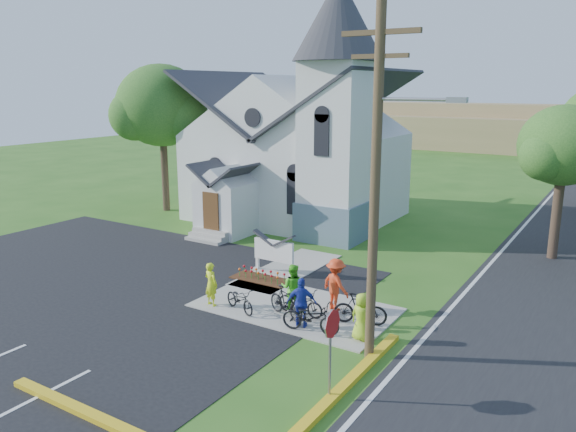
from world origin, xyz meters
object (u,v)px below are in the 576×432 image
Objects in this scene: bike_1 at (286,302)px; cyclist_2 at (302,303)px; bike_2 at (300,302)px; cyclist_0 at (211,284)px; bike_4 at (311,317)px; bike_3 at (360,309)px; stop_sign at (332,336)px; utility_pole at (378,177)px; bike_0 at (240,299)px; cyclist_4 at (362,317)px; cyclist_1 at (292,288)px; cyclist_3 at (336,284)px; church_sign at (274,251)px.

cyclist_2 is at bearing -94.41° from bike_1.
bike_1 is 0.54m from bike_2.
cyclist_0 reaches higher than bike_4.
bike_1 is 2.55m from bike_3.
utility_pole is at bearing 91.49° from stop_sign.
bike_2 is at bearing -45.65° from bike_0.
cyclist_0 reaches higher than cyclist_4.
bike_2 is at bearing -7.10° from cyclist_4.
utility_pole is 4.52m from stop_sign.
cyclist_1 is 1.54m from cyclist_3.
cyclist_0 is at bearing 121.31° from bike_1.
stop_sign is at bearing -151.59° from bike_4.
stop_sign is at bearing 178.87° from bike_3.
bike_1 reaches higher than bike_2.
cyclist_0 is (0.03, -4.16, -0.17)m from church_sign.
stop_sign is at bearing -138.93° from bike_2.
cyclist_3 is at bearing -3.26° from bike_4.
bike_2 is (-3.40, 4.19, -1.26)m from stop_sign.
stop_sign is at bearing 109.70° from cyclist_4.
bike_0 is 1.90m from cyclist_1.
cyclist_0 is at bearing 9.96° from cyclist_4.
cyclist_3 is 1.04× the size of bike_3.
bike_3 reaches higher than bike_0.
cyclist_3 is 2.53m from cyclist_4.
cyclist_1 is 1.38m from cyclist_2.
utility_pole is 4.71m from cyclist_4.
stop_sign is 1.38× the size of bike_1.
stop_sign is 5.93m from cyclist_3.
bike_1 is 2.96m from cyclist_4.
cyclist_1 is 0.59m from bike_2.
bike_2 is 2.72m from cyclist_4.
church_sign is 4.68m from bike_1.
bike_3 is at bearing -56.16° from cyclist_4.
bike_2 is (1.98, 0.85, 0.04)m from bike_0.
utility_pole is 5.54× the size of bike_2.
bike_3 is (2.09, 0.38, 0.07)m from bike_2.
bike_4 is (-1.08, -1.43, -0.03)m from bike_3.
stop_sign reaches higher than cyclist_3.
church_sign is at bearing -79.50° from cyclist_0.
stop_sign is 6.46m from bike_0.
church_sign is 9.18m from utility_pole.
bike_0 is at bearing -165.43° from cyclist_0.
cyclist_4 is at bearing 102.49° from stop_sign.
bike_4 is (2.99, -0.19, 0.08)m from bike_0.
church_sign is 1.44× the size of cyclist_4.
church_sign is 9.97m from stop_sign.
bike_3 is (1.29, -0.70, -0.40)m from cyclist_3.
bike_4 is (-2.39, 3.14, -1.22)m from stop_sign.
cyclist_3 reaches higher than cyclist_1.
church_sign reaches higher than bike_2.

